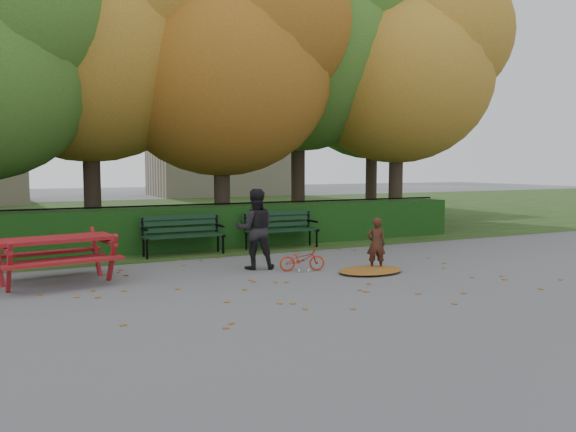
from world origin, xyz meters
name	(u,v)px	position (x,y,z in m)	size (l,w,h in m)	color
ground	(313,280)	(0.00, 0.00, 0.00)	(90.00, 90.00, 0.00)	slate
grass_strip	(146,216)	(0.00, 14.00, 0.01)	(90.00, 90.00, 0.00)	black
building_right	(220,106)	(8.00, 28.00, 6.00)	(9.00, 6.00, 12.00)	beige
hedge	(226,226)	(0.00, 4.50, 0.50)	(13.00, 0.90, 1.00)	black
iron_fence	(215,222)	(0.00, 5.30, 0.54)	(14.00, 0.04, 1.02)	black
tree_b	(103,31)	(-2.44, 6.75, 5.40)	(6.72, 6.40, 8.79)	black
tree_c	(235,59)	(0.83, 5.96, 4.82)	(6.30, 6.00, 8.00)	black
tree_d	(313,36)	(3.88, 7.23, 5.98)	(7.14, 6.80, 9.58)	black
tree_e	(411,65)	(6.52, 5.77, 5.08)	(6.09, 5.80, 8.16)	black
tree_g	(383,78)	(8.33, 9.76, 5.37)	(6.30, 6.00, 8.55)	black
bench_left	(183,232)	(-1.30, 3.70, 0.52)	(1.80, 0.57, 0.88)	black
bench_right	(280,227)	(1.10, 3.70, 0.52)	(1.80, 0.57, 0.88)	black
picnic_table	(56,248)	(-4.03, 1.62, 0.61)	(2.05, 1.76, 0.89)	maroon
leaf_pile	(370,270)	(1.27, 0.10, 0.04)	(1.27, 0.88, 0.09)	#64300C
leaf_scatter	(305,276)	(0.00, 0.30, 0.01)	(9.00, 5.70, 0.01)	#64300C
child	(376,244)	(1.50, 0.27, 0.50)	(0.37, 0.24, 1.01)	#3C1D13
adult	(255,229)	(-0.49, 1.42, 0.77)	(0.75, 0.58, 1.54)	black
bicycle	(302,259)	(0.21, 0.83, 0.22)	(0.30, 0.85, 0.45)	#B62710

